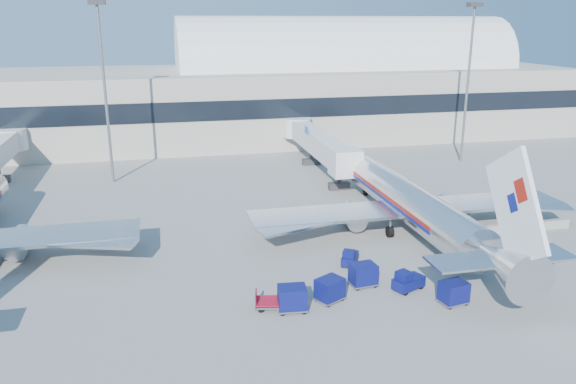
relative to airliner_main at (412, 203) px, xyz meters
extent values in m
plane|color=gray|center=(-10.00, -4.51, -2.93)|extent=(260.00, 260.00, 0.00)
cube|color=#B2AA9E|center=(-35.00, 51.49, 3.07)|extent=(170.00, 28.00, 12.00)
cube|color=black|center=(-35.00, 37.54, 4.07)|extent=(170.00, 0.40, 3.00)
cylinder|color=white|center=(10.00, 51.49, 9.07)|extent=(60.00, 18.00, 18.00)
cylinder|color=silver|center=(0.00, 1.49, -0.03)|extent=(3.80, 28.00, 3.80)
sphere|color=silver|center=(0.00, 15.49, -0.03)|extent=(3.72, 3.72, 3.72)
cone|color=silver|center=(0.00, -15.51, 0.37)|extent=(3.80, 6.00, 3.80)
cube|color=#A4170C|center=(0.00, 2.49, 0.22)|extent=(3.85, 20.16, 0.32)
cube|color=navy|center=(0.00, 2.49, -0.15)|extent=(3.85, 20.16, 0.32)
cube|color=white|center=(0.00, -16.01, 4.77)|extent=(0.35, 7.79, 8.74)
cube|color=silver|center=(0.00, -15.01, 0.57)|extent=(11.00, 3.00, 0.18)
cube|color=silver|center=(0.00, 0.49, -0.63)|extent=(32.00, 5.00, 0.28)
cylinder|color=#B7B7BC|center=(-5.50, 1.99, -1.58)|extent=(2.10, 3.80, 2.10)
cylinder|color=#B7B7BC|center=(5.50, 1.99, -1.58)|extent=(2.10, 3.80, 2.10)
cylinder|color=black|center=(0.00, 12.49, -2.48)|extent=(0.40, 0.90, 0.90)
cylinder|color=#B7B7BC|center=(-36.50, 1.99, -1.58)|extent=(2.10, 3.80, 2.10)
cube|color=silver|center=(-2.40, 25.49, 1.07)|extent=(2.70, 24.00, 2.70)
cube|color=silver|center=(-2.40, 13.29, 1.07)|extent=(3.40, 3.20, 3.20)
cylinder|color=silver|center=(-2.40, 36.99, 1.07)|extent=(4.40, 4.40, 3.00)
cube|color=#2D2D30|center=(-2.40, 15.49, -1.13)|extent=(0.50, 0.50, 3.00)
cube|color=#2D2D30|center=(-2.40, 15.49, -2.48)|extent=(2.60, 1.00, 0.90)
cube|color=#2D2D30|center=(-2.40, 28.49, -1.13)|extent=(0.50, 0.50, 3.00)
cube|color=#2D2D30|center=(-2.40, 28.49, -2.48)|extent=(2.60, 1.00, 0.90)
cube|color=#1B3899|center=(-4.00, 25.49, 2.87)|extent=(0.12, 1.40, 0.90)
cylinder|color=silver|center=(-44.40, 36.99, 1.07)|extent=(4.40, 4.40, 3.00)
cylinder|color=slate|center=(-30.00, 25.49, 8.07)|extent=(0.36, 0.36, 22.00)
cube|color=#2D2D30|center=(-30.00, 25.49, 19.37)|extent=(2.00, 1.20, 0.60)
cylinder|color=slate|center=(20.00, 25.49, 8.07)|extent=(0.36, 0.36, 22.00)
cube|color=#2D2D30|center=(20.00, 25.49, 19.37)|extent=(2.00, 1.20, 0.60)
cube|color=#9E9E96|center=(8.00, -2.51, -2.48)|extent=(3.00, 0.55, 0.90)
cube|color=#9E9E96|center=(11.30, -2.51, -2.48)|extent=(3.00, 0.55, 0.90)
cube|color=#9E9E96|center=(14.60, -2.51, -2.48)|extent=(3.00, 0.55, 0.90)
cube|color=#0A0F51|center=(-5.60, -11.77, -2.32)|extent=(2.85, 2.18, 0.83)
cube|color=#0A0F51|center=(-6.11, -11.99, -1.65)|extent=(1.36, 1.42, 0.78)
cylinder|color=black|center=(-4.99, -10.96, -2.62)|extent=(0.67, 0.47, 0.62)
cube|color=#0A0F51|center=(4.69, -9.08, -2.37)|extent=(2.56, 1.75, 0.76)
cube|color=#0A0F51|center=(4.20, -8.95, -1.76)|extent=(1.15, 1.22, 0.71)
cylinder|color=black|center=(5.60, -8.86, -2.64)|extent=(0.61, 0.37, 0.57)
cube|color=#0A0F51|center=(-8.49, -6.22, -2.38)|extent=(2.12, 2.53, 0.74)
cube|color=#0A0F51|center=(-8.73, -6.64, -1.79)|extent=(1.30, 1.26, 0.69)
cylinder|color=black|center=(-8.47, -5.31, -2.65)|extent=(0.47, 0.59, 0.55)
cube|color=#0A0F51|center=(-8.82, -10.32, -1.89)|extent=(2.12, 1.73, 1.58)
cube|color=slate|center=(-8.82, -10.32, -2.69)|extent=(2.23, 1.80, 0.11)
cylinder|color=black|center=(-8.12, -9.64, -2.71)|extent=(0.45, 0.22, 0.44)
cube|color=#0A0F51|center=(-12.13, -12.15, -1.91)|extent=(2.42, 2.25, 1.56)
cube|color=slate|center=(-12.13, -12.15, -2.69)|extent=(2.54, 2.35, 0.11)
cylinder|color=black|center=(-11.75, -11.27, -2.71)|extent=(0.46, 0.36, 0.43)
cube|color=#0A0F51|center=(-15.20, -12.95, -1.86)|extent=(2.15, 1.75, 1.62)
cube|color=slate|center=(-15.20, -12.95, -2.68)|extent=(2.27, 1.82, 0.11)
cylinder|color=black|center=(-14.36, -12.41, -2.70)|extent=(0.46, 0.22, 0.45)
cube|color=#0A0F51|center=(-3.36, -14.64, -1.93)|extent=(2.12, 1.78, 1.52)
cube|color=slate|center=(-3.36, -14.64, -2.70)|extent=(2.23, 1.85, 0.11)
cylinder|color=black|center=(-2.73, -13.95, -2.72)|extent=(0.44, 0.24, 0.42)
cube|color=#0A0F51|center=(6.96, -10.37, -1.92)|extent=(2.07, 1.69, 1.54)
cube|color=slate|center=(6.96, -10.37, -2.69)|extent=(2.18, 1.76, 0.11)
cylinder|color=black|center=(7.76, -9.87, -2.72)|extent=(0.44, 0.22, 0.42)
cube|color=slate|center=(-16.59, -12.27, -2.55)|extent=(2.64, 2.06, 0.13)
cube|color=maroon|center=(-16.59, -12.27, -2.34)|extent=(2.65, 2.11, 0.09)
cylinder|color=black|center=(-15.74, -11.85, -2.71)|extent=(0.45, 0.26, 0.43)
imported|color=#92DD17|center=(5.26, -13.17, -2.09)|extent=(0.69, 0.73, 1.67)
camera|label=1|loc=(-23.71, -48.29, 17.12)|focal=35.00mm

